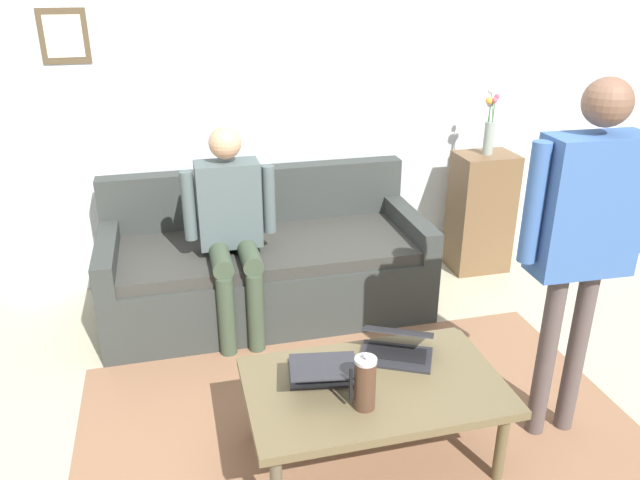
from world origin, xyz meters
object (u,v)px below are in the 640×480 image
flower_vase (489,128)px  couch (266,266)px  laptop_center (322,370)px  side_shelf (481,212)px  coffee_table (374,391)px  person_standing (585,223)px  laptop_left (397,348)px  person_seated (231,222)px  french_press (365,383)px

flower_vase → couch: bearing=7.6°
laptop_center → side_shelf: 2.33m
coffee_table → person_standing: size_ratio=0.67×
laptop_left → side_shelf: (-1.25, -1.56, -0.00)m
flower_vase → person_seated: (1.89, 0.45, -0.35)m
french_press → person_seated: (0.37, -1.44, 0.20)m
couch → laptop_center: (-0.02, 1.44, 0.15)m
couch → french_press: (-0.14, 1.67, 0.23)m
coffee_table → laptop_center: laptop_center is taller
laptop_center → flower_vase: size_ratio=0.86×
couch → side_shelf: side_shelf is taller
coffee_table → laptop_center: (0.22, -0.09, 0.09)m
couch → person_standing: size_ratio=1.20×
couch → coffee_table: (-0.24, 1.52, 0.06)m
french_press → person_standing: (-1.01, -0.11, 0.57)m
side_shelf → flower_vase: (0.00, -0.00, 0.64)m
french_press → person_seated: size_ratio=0.21×
side_shelf → couch: bearing=7.6°
coffee_table → side_shelf: side_shelf is taller
coffee_table → person_standing: bearing=178.0°
person_standing → flower_vase: bearing=-105.8°
laptop_center → side_shelf: side_shelf is taller
side_shelf → laptop_left: bearing=51.3°
french_press → person_seated: 1.50m
coffee_table → flower_vase: size_ratio=2.48×
laptop_left → side_shelf: size_ratio=0.47×
couch → coffee_table: size_ratio=1.80×
person_standing → person_seated: size_ratio=1.34×
laptop_left → laptop_center: bearing=14.3°
flower_vase → person_standing: person_standing is taller
flower_vase → laptop_left: bearing=51.4°
laptop_center → flower_vase: 2.41m
coffee_table → laptop_left: bearing=-133.0°
couch → side_shelf: (-1.66, -0.22, 0.14)m
coffee_table → french_press: 0.24m
flower_vase → person_standing: 1.85m
side_shelf → person_standing: person_standing is taller
couch → laptop_center: size_ratio=5.18×
coffee_table → side_shelf: (-1.42, -1.74, 0.08)m
laptop_center → side_shelf: bearing=-134.6°
person_standing → laptop_center: bearing=-5.9°
couch → coffee_table: bearing=98.9°
couch → laptop_center: bearing=90.8°
couch → laptop_center: couch is taller
laptop_left → person_seated: size_ratio=0.33×
french_press → person_standing: bearing=-173.6°
couch → flower_vase: (-1.66, -0.22, 0.78)m
person_standing → laptop_left: bearing=-16.3°
laptop_center → side_shelf: size_ratio=0.44×
laptop_center → person_standing: bearing=174.1°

